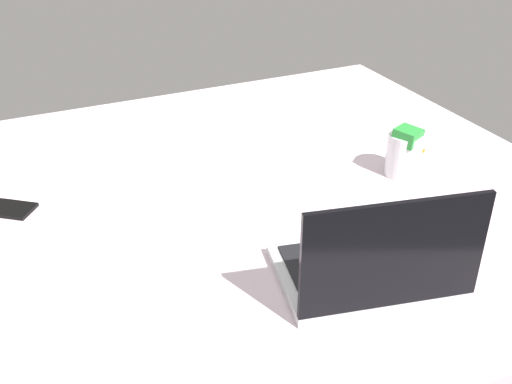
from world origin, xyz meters
TOP-DOWN VIEW (x-y plane):
  - bed_mattress at (0.00, 0.00)cm, footprint 180.00×140.00cm
  - laptop at (-18.84, 42.14)cm, footprint 37.01×29.27cm
  - snack_cup at (-51.40, 8.21)cm, footprint 9.01×9.42cm
  - cell_phone at (41.52, -15.65)cm, footprint 15.25×13.91cm

SIDE VIEW (x-z plane):
  - bed_mattress at x=0.00cm, z-range 0.00..18.00cm
  - cell_phone at x=41.52cm, z-range 18.00..18.80cm
  - laptop at x=-18.84cm, z-range 10.91..33.91cm
  - snack_cup at x=-51.40cm, z-range 17.53..30.63cm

